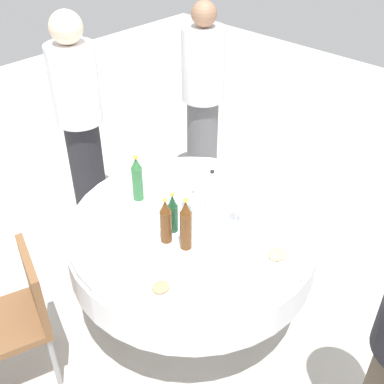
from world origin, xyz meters
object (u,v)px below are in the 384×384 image
(wine_glass_rear, at_px, (237,207))
(bottle_brown_near, at_px, (186,226))
(person_outer, at_px, (203,101))
(chair_west, at_px, (20,311))
(bottle_brown_outer, at_px, (166,222))
(plate_front, at_px, (161,289))
(dining_table, at_px, (192,240))
(bottle_clear_mid, at_px, (193,209))
(wine_glass_mid, at_px, (187,195))
(bottle_green_rear, at_px, (137,179))
(plate_far, at_px, (277,256))
(person_near, at_px, (80,122))
(plate_left, at_px, (220,174))
(bottle_clear_inner, at_px, (212,192))
(bottle_dark_green_west, at_px, (173,213))

(wine_glass_rear, bearing_deg, bottle_brown_near, -9.02)
(person_outer, distance_m, chair_west, 2.15)
(bottle_brown_outer, xyz_separation_m, plate_front, (0.28, 0.26, -0.12))
(bottle_brown_near, distance_m, person_outer, 1.60)
(dining_table, bearing_deg, bottle_clear_mid, 53.52)
(wine_glass_mid, relative_size, plate_front, 0.74)
(bottle_brown_near, height_order, bottle_green_rear, bottle_brown_near)
(plate_far, height_order, person_outer, person_outer)
(person_outer, bearing_deg, plate_front, -93.56)
(wine_glass_mid, xyz_separation_m, person_near, (-0.05, -1.15, 0.05))
(dining_table, height_order, person_near, person_near)
(plate_left, height_order, chair_west, chair_west)
(person_near, bearing_deg, bottle_clear_inner, -82.30)
(bottle_green_rear, bearing_deg, plate_left, 160.80)
(bottle_green_rear, height_order, plate_far, bottle_green_rear)
(plate_far, distance_m, plate_front, 0.66)
(plate_far, bearing_deg, bottle_clear_mid, -76.67)
(dining_table, distance_m, wine_glass_rear, 0.37)
(person_outer, bearing_deg, bottle_green_rear, -106.66)
(bottle_brown_near, xyz_separation_m, plate_left, (-0.67, -0.34, -0.15))
(wine_glass_mid, relative_size, person_outer, 0.09)
(bottle_brown_near, relative_size, person_outer, 0.20)
(bottle_dark_green_west, height_order, person_outer, person_outer)
(bottle_clear_inner, distance_m, plate_front, 0.73)
(bottle_brown_outer, distance_m, person_outer, 1.56)
(person_outer, distance_m, person_near, 1.00)
(plate_far, bearing_deg, wine_glass_mid, -87.49)
(bottle_clear_mid, bearing_deg, dining_table, -126.48)
(bottle_green_rear, height_order, bottle_dark_green_west, bottle_green_rear)
(person_near, bearing_deg, bottle_brown_outer, -99.47)
(bottle_brown_outer, relative_size, plate_far, 1.13)
(bottle_brown_outer, distance_m, chair_west, 0.92)
(bottle_dark_green_west, xyz_separation_m, wine_glass_rear, (-0.32, 0.21, -0.01))
(wine_glass_rear, height_order, plate_left, wine_glass_rear)
(bottle_clear_mid, distance_m, bottle_green_rear, 0.44)
(bottle_clear_mid, distance_m, wine_glass_rear, 0.26)
(bottle_green_rear, relative_size, person_near, 0.18)
(bottle_clear_inner, relative_size, wine_glass_mid, 1.82)
(person_outer, bearing_deg, person_near, -151.49)
(wine_glass_mid, relative_size, person_near, 0.09)
(chair_west, bearing_deg, bottle_clear_mid, -92.03)
(bottle_clear_inner, bearing_deg, person_outer, -134.82)
(wine_glass_rear, distance_m, person_near, 1.44)
(bottle_clear_inner, height_order, bottle_clear_mid, bottle_clear_inner)
(bottle_clear_mid, distance_m, plate_far, 0.54)
(dining_table, relative_size, plate_left, 6.70)
(bottle_green_rear, distance_m, chair_west, 1.00)
(bottle_brown_near, bearing_deg, plate_far, 124.00)
(plate_left, height_order, plate_front, plate_front)
(bottle_brown_near, distance_m, chair_west, 1.00)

